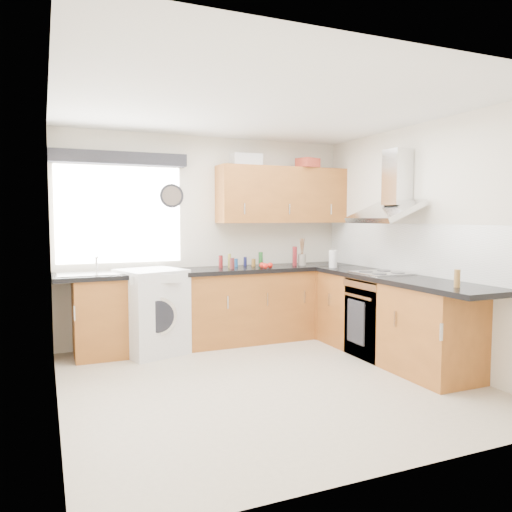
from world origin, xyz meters
name	(u,v)px	position (x,y,z in m)	size (l,w,h in m)	color
ground_plane	(267,382)	(0.00, 0.00, 0.00)	(3.60, 3.60, 0.00)	beige
ceiling	(268,106)	(0.00, 0.00, 2.50)	(3.60, 3.60, 0.02)	white
wall_back	(207,239)	(0.00, 1.80, 1.25)	(3.60, 0.02, 2.50)	silver
wall_front	(397,264)	(0.00, -1.80, 1.25)	(3.60, 0.02, 2.50)	silver
wall_left	(53,253)	(-1.80, 0.00, 1.25)	(0.02, 3.60, 2.50)	silver
wall_right	(424,243)	(1.80, 0.00, 1.25)	(0.02, 3.60, 2.50)	silver
window	(120,215)	(-1.05, 1.79, 1.55)	(1.40, 0.02, 1.10)	silver
window_blind	(120,158)	(-1.05, 1.70, 2.18)	(1.50, 0.18, 0.14)	black
splashback	(404,248)	(1.79, 0.30, 1.18)	(0.01, 3.00, 0.54)	white
base_cab_back	(207,309)	(-0.10, 1.51, 0.43)	(3.00, 0.58, 0.86)	brown
base_cab_corner	(324,300)	(1.50, 1.50, 0.43)	(0.60, 0.60, 0.86)	brown
base_cab_right	(390,320)	(1.51, 0.15, 0.43)	(0.58, 2.10, 0.86)	brown
worktop_back	(215,271)	(0.00, 1.50, 0.89)	(3.60, 0.62, 0.05)	black
worktop_right	(400,279)	(1.50, 0.00, 0.89)	(0.62, 2.42, 0.05)	black
sink	(98,270)	(-1.33, 1.50, 0.95)	(0.84, 0.46, 0.10)	silver
oven	(381,318)	(1.50, 0.30, 0.42)	(0.56, 0.58, 0.85)	black
hob_plate	(382,273)	(1.50, 0.30, 0.92)	(0.52, 0.52, 0.01)	silver
extractor_hood	(391,194)	(1.60, 0.30, 1.77)	(0.52, 0.78, 0.66)	silver
upper_cabinets	(283,195)	(0.95, 1.62, 1.80)	(1.70, 0.35, 0.70)	brown
washing_machine	(152,311)	(-0.78, 1.40, 0.47)	(0.64, 0.62, 0.94)	silver
wall_clock	(172,196)	(-0.44, 1.78, 1.77)	(0.29, 0.29, 0.04)	black
casserole	(245,160)	(0.48, 1.72, 2.23)	(0.37, 0.27, 0.15)	silver
storage_box	(308,163)	(1.25, 1.52, 2.21)	(0.25, 0.21, 0.11)	#A33524
utensil_pot	(302,260)	(1.15, 1.47, 0.98)	(0.10, 0.10, 0.14)	gray
kitchen_roll	(333,259)	(1.35, 1.05, 1.02)	(0.10, 0.10, 0.21)	silver
tomato_cluster	(266,265)	(0.57, 1.30, 0.94)	(0.15, 0.15, 0.07)	red
jar_0	(254,263)	(0.54, 1.60, 0.96)	(0.05, 0.05, 0.09)	brown
jar_1	(232,263)	(0.18, 1.40, 0.97)	(0.06, 0.06, 0.13)	#57201F
jar_2	(221,261)	(0.11, 1.61, 0.98)	(0.05, 0.05, 0.15)	maroon
jar_3	(295,256)	(1.05, 1.47, 1.03)	(0.06, 0.06, 0.24)	maroon
jar_4	(245,261)	(0.46, 1.68, 0.97)	(0.04, 0.04, 0.11)	#15184A
jar_5	(229,261)	(0.21, 1.57, 0.99)	(0.04, 0.04, 0.17)	olive
jar_6	(261,259)	(0.63, 1.59, 1.00)	(0.05, 0.05, 0.17)	#1F5721
jar_7	(236,263)	(0.32, 1.64, 0.96)	(0.04, 0.04, 0.10)	#1C4E8A
bottle_0	(457,278)	(1.44, -0.83, 0.99)	(0.05, 0.05, 0.16)	olive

